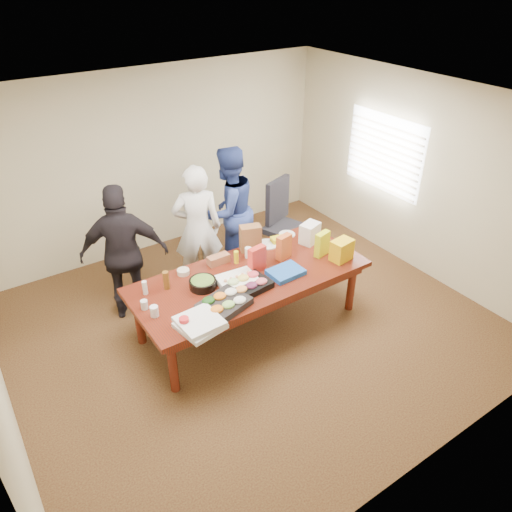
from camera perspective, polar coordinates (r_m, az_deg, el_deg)
floor at (r=6.16m, az=-0.69°, el=-8.07°), size 5.50×5.00×0.02m
ceiling at (r=4.87m, az=-0.90°, el=17.22°), size 5.50×5.00×0.02m
wall_back at (r=7.41m, az=-11.64°, el=10.79°), size 5.50×0.04×2.70m
wall_front at (r=3.93m, az=20.09°, el=-11.89°), size 5.50×0.04×2.70m
wall_right at (r=7.12m, az=18.30°, el=8.91°), size 0.04×5.00×2.70m
window_panel at (r=7.39m, az=14.78°, el=11.58°), size 0.03×1.40×1.10m
window_blinds at (r=7.37m, az=14.57°, el=11.53°), size 0.04×1.36×1.00m
conference_table at (r=5.92m, az=-0.71°, el=-5.22°), size 2.80×1.20×0.75m
office_chair at (r=7.06m, az=3.54°, el=3.53°), size 0.77×0.77×1.19m
person_center at (r=6.42m, az=-6.88°, el=3.21°), size 0.76×0.64×1.77m
person_right at (r=6.79m, az=-3.23°, el=5.36°), size 1.00×0.84×1.83m
person_left at (r=6.04m, az=-15.20°, el=0.26°), size 1.13×0.81×1.78m
veggie_tray at (r=5.19m, az=-3.76°, el=-5.66°), size 0.59×0.52×0.08m
fruit_tray at (r=5.46m, az=-1.02°, el=-3.44°), size 0.52×0.43×0.07m
sheet_cake at (r=5.54m, az=-2.25°, el=-2.86°), size 0.46×0.36×0.08m
salad_bowl at (r=5.49m, az=-6.28°, el=-3.25°), size 0.38×0.38×0.10m
chip_bag_blue at (r=5.70m, az=3.50°, el=-1.91°), size 0.41×0.31×0.06m
chip_bag_red at (r=5.69m, az=0.12°, el=-0.38°), size 0.23×0.12×0.32m
chip_bag_yellow at (r=6.04m, az=7.78°, el=1.42°), size 0.22×0.13×0.31m
chip_bag_orange at (r=5.94m, az=3.30°, el=1.08°), size 0.21×0.13×0.31m
mayo_jar at (r=5.99m, az=-0.92°, el=0.41°), size 0.11×0.11×0.13m
mustard_bottle at (r=5.87m, az=-2.34°, el=-0.13°), size 0.06×0.06×0.16m
dressing_bottle at (r=5.50m, az=-10.51°, el=-2.81°), size 0.09×0.09×0.22m
ranch_bottle at (r=5.48m, az=-12.92°, el=-3.65°), size 0.07×0.07×0.16m
banana_bunch at (r=6.33m, az=2.78°, el=1.94°), size 0.24×0.17×0.07m
bread_loaf at (r=5.89m, az=-4.43°, el=-0.40°), size 0.27×0.12×0.11m
kraft_bag at (r=6.09m, az=-0.66°, el=2.13°), size 0.29×0.22×0.34m
red_cup at (r=4.94m, az=-8.42°, el=-7.84°), size 0.11×0.11×0.13m
clear_cup_a at (r=5.16m, az=-11.86°, el=-6.37°), size 0.11×0.11×0.12m
clear_cup_b at (r=5.28m, az=-12.99°, el=-5.59°), size 0.08×0.08×0.10m
pizza_box_lower at (r=4.96m, az=-6.58°, el=-8.12°), size 0.47×0.47×0.05m
pizza_box_upper at (r=4.94m, az=-6.66°, el=-7.65°), size 0.43×0.43×0.05m
plate_a at (r=6.28m, az=1.39°, el=1.39°), size 0.34×0.34×0.02m
plate_b at (r=6.52m, az=3.66°, el=2.57°), size 0.25×0.25×0.01m
dip_bowl_a at (r=6.13m, az=-0.64°, el=0.83°), size 0.20×0.20×0.06m
dip_bowl_b at (r=5.76m, az=-8.54°, el=-1.84°), size 0.16×0.16×0.06m
grocery_bag_white at (r=6.31m, az=6.34°, el=2.69°), size 0.29×0.25×0.27m
grocery_bag_yellow at (r=6.00m, az=10.04°, el=0.70°), size 0.29×0.22×0.26m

